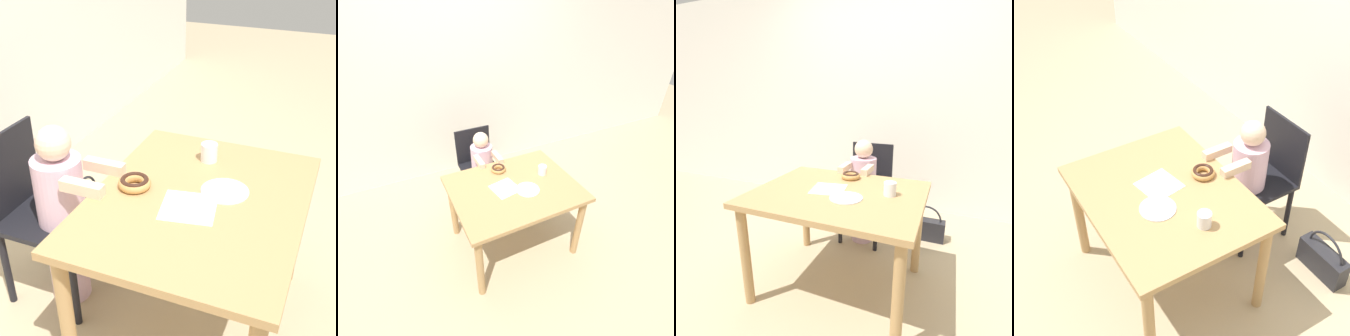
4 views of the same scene
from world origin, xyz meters
TOP-DOWN VIEW (x-y plane):
  - ground_plane at (0.00, 0.00)m, footprint 12.00×12.00m
  - wall_back at (0.00, 1.54)m, footprint 8.00×0.05m
  - dining_table at (0.00, 0.00)m, footprint 1.06×0.84m
  - chair at (-0.05, 0.76)m, footprint 0.39×0.44m
  - child_figure at (-0.05, 0.63)m, footprint 0.24×0.39m
  - donut at (-0.02, 0.27)m, footprint 0.14×0.14m
  - napkin at (-0.08, 0.01)m, footprint 0.25×0.25m
  - handbag at (0.49, 0.87)m, footprint 0.34×0.11m
  - cup at (0.32, 0.06)m, footprint 0.08×0.08m
  - plate at (0.09, -0.09)m, footprint 0.20×0.20m

SIDE VIEW (x-z plane):
  - ground_plane at x=0.00m, z-range 0.00..0.00m
  - handbag at x=0.49m, z-range -0.05..0.27m
  - chair at x=-0.05m, z-range 0.02..0.88m
  - child_figure at x=-0.05m, z-range 0.01..0.93m
  - dining_table at x=0.00m, z-range 0.25..0.95m
  - napkin at x=-0.08m, z-range 0.70..0.71m
  - plate at x=0.09m, z-range 0.70..0.71m
  - donut at x=-0.02m, z-range 0.70..0.75m
  - cup at x=0.32m, z-range 0.70..0.79m
  - wall_back at x=0.00m, z-range 0.00..2.50m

